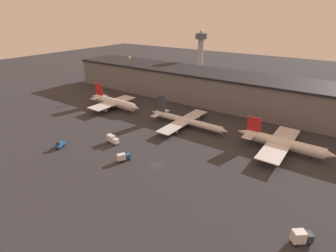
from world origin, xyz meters
TOP-DOWN VIEW (x-y plane):
  - ground at (0.00, 0.00)m, footprint 600.00×600.00m
  - terminal_building at (0.00, 81.32)m, footprint 244.48×31.64m
  - airplane_0 at (-59.13, 36.31)m, footprint 39.75×30.48m
  - airplane_1 at (-10.24, 37.86)m, footprint 44.81×37.10m
  - airplane_2 at (35.79, 38.59)m, footprint 39.40×36.92m
  - service_vehicle_0 at (-12.83, -4.62)m, footprint 4.03×5.30m
  - service_vehicle_1 at (-27.21, 3.62)m, footprint 6.44×2.87m
  - service_vehicle_2 at (-42.54, -12.04)m, footprint 3.49×5.03m
  - service_vehicle_3 at (51.24, -8.52)m, footprint 5.26×4.91m
  - lamp_post_0 at (-75.90, 70.00)m, footprint 1.80×1.80m
  - control_tower at (-47.05, 119.82)m, footprint 9.00×9.00m

SIDE VIEW (x-z plane):
  - ground at x=0.00m, z-range 0.00..0.00m
  - service_vehicle_2 at x=-42.54m, z-range -0.09..2.76m
  - service_vehicle_0 at x=-12.83m, z-range 0.18..3.28m
  - service_vehicle_1 at x=-27.21m, z-range 0.18..3.79m
  - service_vehicle_3 at x=51.24m, z-range 0.15..4.06m
  - airplane_1 at x=-10.24m, z-range -3.88..9.79m
  - airplane_2 at x=35.79m, z-range -2.41..9.69m
  - airplane_0 at x=-59.13m, z-range -2.87..10.68m
  - terminal_building at x=0.00m, z-range 0.04..19.18m
  - lamp_post_0 at x=-75.90m, z-range 3.40..28.38m
  - control_tower at x=-47.05m, z-range 3.40..44.53m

